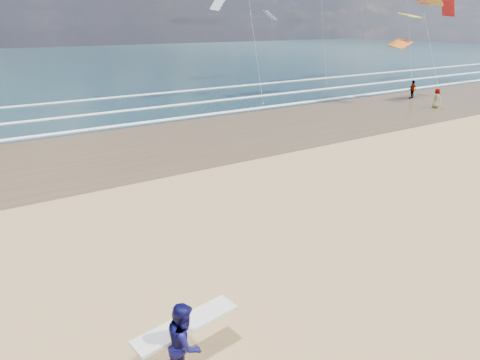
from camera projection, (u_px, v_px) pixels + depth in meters
wet_sand_strip at (329, 115)px, 31.57m from camera, size 220.00×12.00×0.01m
ocean at (109, 61)px, 74.11m from camera, size 220.00×100.00×0.02m
foam_breakers at (252, 96)px, 39.51m from camera, size 220.00×11.70×0.05m
surfer_far at (185, 341)px, 8.02m from camera, size 2.25×1.29×1.73m
beachgoer_0 at (437, 98)px, 33.83m from camera, size 0.90×0.87×1.55m
beachgoer_1 at (413, 90)px, 38.06m from camera, size 0.94×0.42×1.58m
kite_0 at (427, 29)px, 34.42m from camera, size 7.65×4.94×9.60m
kite_1 at (253, 28)px, 36.02m from camera, size 6.34×4.80×10.46m
kite_2 at (408, 4)px, 44.81m from camera, size 5.53×4.71×15.21m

